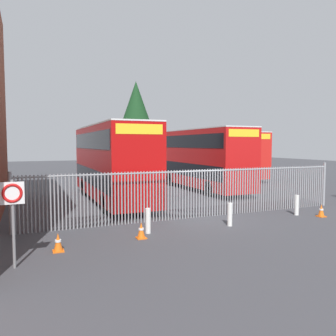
% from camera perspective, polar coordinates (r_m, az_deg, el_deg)
% --- Properties ---
extents(ground_plane, '(100.00, 100.00, 0.00)m').
position_cam_1_polar(ground_plane, '(22.95, -3.89, -4.33)').
color(ground_plane, '#3D3D42').
extents(palisade_fence, '(15.65, 0.14, 2.35)m').
position_cam_1_polar(palisade_fence, '(15.41, 5.09, -4.03)').
color(palisade_fence, gray).
rests_on(palisade_fence, ground).
extents(double_decker_bus_near_gate, '(2.54, 10.81, 4.42)m').
position_cam_1_polar(double_decker_bus_near_gate, '(24.88, 5.48, 1.92)').
color(double_decker_bus_near_gate, red).
rests_on(double_decker_bus_near_gate, ground).
extents(double_decker_bus_behind_fence_left, '(2.54, 10.81, 4.42)m').
position_cam_1_polar(double_decker_bus_behind_fence_left, '(19.85, -9.61, 1.34)').
color(double_decker_bus_behind_fence_left, '#B70C0C').
rests_on(double_decker_bus_behind_fence_left, ground).
extents(double_decker_bus_behind_fence_right, '(2.54, 10.81, 4.42)m').
position_cam_1_polar(double_decker_bus_behind_fence_right, '(33.69, 9.62, 2.43)').
color(double_decker_bus_behind_fence_right, red).
rests_on(double_decker_bus_behind_fence_right, ground).
extents(bollard_near_left, '(0.20, 0.20, 0.95)m').
position_cam_1_polar(bollard_near_left, '(12.79, -3.41, -8.92)').
color(bollard_near_left, silver).
rests_on(bollard_near_left, ground).
extents(bollard_center_front, '(0.20, 0.20, 0.95)m').
position_cam_1_polar(bollard_center_front, '(14.10, 10.44, -7.76)').
color(bollard_center_front, silver).
rests_on(bollard_center_front, ground).
extents(bollard_near_right, '(0.20, 0.20, 0.95)m').
position_cam_1_polar(bollard_near_right, '(17.08, 20.98, -5.89)').
color(bollard_near_right, silver).
rests_on(bollard_near_right, ground).
extents(traffic_cone_by_gate, '(0.34, 0.34, 0.59)m').
position_cam_1_polar(traffic_cone_by_gate, '(12.16, -4.57, -10.51)').
color(traffic_cone_by_gate, orange).
rests_on(traffic_cone_by_gate, ground).
extents(traffic_cone_mid_forecourt, '(0.34, 0.34, 0.59)m').
position_cam_1_polar(traffic_cone_mid_forecourt, '(11.25, -18.14, -11.91)').
color(traffic_cone_mid_forecourt, orange).
rests_on(traffic_cone_mid_forecourt, ground).
extents(traffic_cone_near_kerb, '(0.34, 0.34, 0.59)m').
position_cam_1_polar(traffic_cone_near_kerb, '(17.14, 24.55, -6.58)').
color(traffic_cone_near_kerb, orange).
rests_on(traffic_cone_near_kerb, ground).
extents(speed_limit_sign_post, '(0.60, 0.14, 2.40)m').
position_cam_1_polar(speed_limit_sign_post, '(9.88, -24.85, -5.45)').
color(speed_limit_sign_post, slate).
rests_on(speed_limit_sign_post, ground).
extents(tree_tall_back, '(4.10, 4.10, 7.70)m').
position_cam_1_polar(tree_tall_back, '(39.45, -5.83, 6.09)').
color(tree_tall_back, '#4C3823').
rests_on(tree_tall_back, ground).
extents(tree_short_side, '(3.62, 3.62, 7.26)m').
position_cam_1_polar(tree_short_side, '(39.85, -4.08, 5.93)').
color(tree_short_side, '#4C3823').
rests_on(tree_short_side, ground).
extents(tree_mid_row, '(5.41, 5.41, 10.72)m').
position_cam_1_polar(tree_mid_row, '(40.26, -5.43, 9.02)').
color(tree_mid_row, '#4C3823').
rests_on(tree_mid_row, ground).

